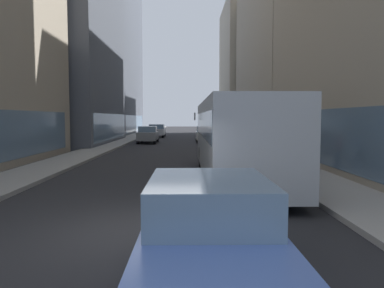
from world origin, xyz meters
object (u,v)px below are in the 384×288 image
object	(u,v)px
pedestrian_with_handbag	(307,150)
transit_bus	(235,134)
car_blue_hatchback	(208,233)
pedestrian_in_coat	(282,149)
car_silver_sedan	(157,131)
car_grey_wagon	(148,135)
car_white_van	(206,134)
dalmatian_dog	(186,193)

from	to	relation	value
pedestrian_with_handbag	transit_bus	bearing A→B (deg)	-154.76
car_blue_hatchback	pedestrian_in_coat	distance (m)	11.94
car_silver_sedan	pedestrian_with_handbag	distance (m)	31.25
pedestrian_in_coat	car_grey_wagon	bearing A→B (deg)	112.92
car_white_van	car_silver_sedan	size ratio (longest dim) A/B	0.85
car_white_van	pedestrian_with_handbag	bearing A→B (deg)	-80.39
pedestrian_with_handbag	dalmatian_dog	bearing A→B (deg)	-128.42
car_blue_hatchback	car_white_van	bearing A→B (deg)	87.05
transit_bus	car_silver_sedan	size ratio (longest dim) A/B	2.46
transit_bus	car_white_van	bearing A→B (deg)	90.00
car_blue_hatchback	pedestrian_with_handbag	bearing A→B (deg)	65.42
dalmatian_dog	car_white_van	bearing A→B (deg)	85.93
transit_bus	car_white_van	xyz separation A→B (m)	(0.00, 21.68, -0.96)
car_silver_sedan	pedestrian_in_coat	distance (m)	30.67
car_silver_sedan	pedestrian_in_coat	xyz separation A→B (m)	(8.00, -29.60, 0.19)
transit_bus	car_white_van	size ratio (longest dim) A/B	2.89
pedestrian_with_handbag	pedestrian_in_coat	xyz separation A→B (m)	(-1.00, 0.32, -0.00)
transit_bus	pedestrian_with_handbag	bearing A→B (deg)	25.24
car_white_van	dalmatian_dog	xyz separation A→B (m)	(-1.90, -26.76, -0.31)
transit_bus	pedestrian_with_handbag	distance (m)	3.84
car_blue_hatchback	pedestrian_in_coat	bearing A→B (deg)	70.42
car_grey_wagon	car_white_van	size ratio (longest dim) A/B	1.05
car_grey_wagon	car_silver_sedan	world-z (taller)	same
car_blue_hatchback	dalmatian_dog	size ratio (longest dim) A/B	4.67
transit_bus	car_grey_wagon	world-z (taller)	transit_bus
dalmatian_dog	pedestrian_in_coat	xyz separation A→B (m)	(4.31, 7.01, 0.50)
car_grey_wagon	car_white_van	xyz separation A→B (m)	(5.60, 0.83, 0.00)
car_blue_hatchback	pedestrian_with_handbag	world-z (taller)	pedestrian_with_handbag
car_grey_wagon	car_blue_hatchback	bearing A→B (deg)	-82.45
car_grey_wagon	dalmatian_dog	size ratio (longest dim) A/B	4.35
car_silver_sedan	dalmatian_dog	distance (m)	36.80
car_white_van	car_silver_sedan	world-z (taller)	same
transit_bus	car_silver_sedan	distance (m)	32.03
car_silver_sedan	car_white_van	bearing A→B (deg)	-60.38
transit_bus	car_blue_hatchback	xyz separation A→B (m)	(-1.60, -9.33, -0.96)
car_grey_wagon	dalmatian_dog	distance (m)	26.20
car_blue_hatchback	car_white_van	size ratio (longest dim) A/B	1.13
dalmatian_dog	pedestrian_with_handbag	world-z (taller)	pedestrian_with_handbag
transit_bus	pedestrian_in_coat	world-z (taller)	transit_bus
car_white_van	pedestrian_in_coat	bearing A→B (deg)	-83.06
car_grey_wagon	car_white_van	distance (m)	5.66
dalmatian_dog	pedestrian_in_coat	size ratio (longest dim) A/B	0.57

